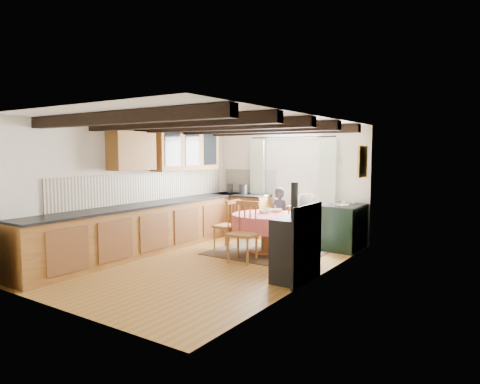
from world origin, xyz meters
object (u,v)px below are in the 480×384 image
Objects in this scene: dining_table at (265,234)px; chair_left at (226,224)px; cup at (268,211)px; aga_range at (345,226)px; chair_near at (243,232)px; child_right at (306,226)px; child_far at (280,217)px; cast_iron_stove at (294,232)px; chair_right at (301,233)px.

chair_left reaches higher than dining_table.
aga_range is at bearing 43.86° from cup.
child_right is (0.80, 0.83, 0.06)m from chair_near.
dining_table is 0.44m from cup.
child_right reaches higher than aga_range.
child_right is (0.87, -0.64, -0.01)m from child_far.
chair_near is at bearing -89.25° from cup.
chair_near is 0.72× the size of cast_iron_stove.
child_far is at bearing 140.86° from chair_left.
dining_table is 0.77m from chair_right.
chair_left is at bearing -173.31° from dining_table.
child_right is (-0.41, 1.30, -0.14)m from cast_iron_stove.
dining_table is 1.62m from aga_range.
aga_range is (0.33, 1.24, -0.04)m from chair_right.
chair_right is at bearing 149.59° from child_right.
chair_right is at bearing 95.14° from chair_left.
aga_range is (1.09, 1.19, 0.07)m from dining_table.
aga_range is 1.27m from child_far.
child_far reaches higher than dining_table.
child_right reaches higher than chair_left.
chair_near is at bearing 137.93° from chair_right.
chair_left is 0.67× the size of cast_iron_stove.
chair_right is 0.81× the size of child_far.
child_far is (-0.07, 0.71, 0.22)m from dining_table.
chair_left is 1.63m from child_right.
child_far is 1.08m from child_right.
chair_left is 1.02× the size of chair_right.
chair_right is at bearing -4.32° from dining_table.
cast_iron_stove is at bearing -45.66° from dining_table.
child_far is at bearing 40.70° from child_right.
child_right is at bearing 99.52° from chair_left.
dining_table is 0.77m from chair_near.
chair_left reaches higher than cup.
child_right is (-0.30, -1.12, 0.14)m from aga_range.
child_far reaches higher than cup.
chair_right is 0.66× the size of cast_iron_stove.
chair_right is at bearing -12.96° from cup.
cup is at bearing 132.04° from cast_iron_stove.
chair_near reaches higher than chair_right.
child_far is at bearing 86.96° from chair_near.
cast_iron_stove is (2.02, -1.14, 0.24)m from chair_left.
child_far reaches higher than aga_range.
chair_left is at bearing 96.74° from chair_right.
chair_left reaches higher than aga_range.
chair_near reaches higher than dining_table.
cast_iron_stove is at bearing 135.92° from child_far.
chair_left is at bearing 82.85° from child_right.
cup is (-0.77, 0.18, 0.31)m from chair_right.
child_far is (-0.07, 1.47, 0.07)m from chair_near.
dining_table is at bearing 134.34° from cast_iron_stove.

